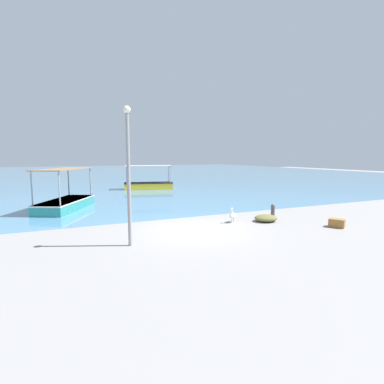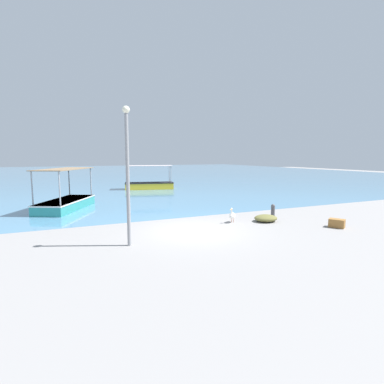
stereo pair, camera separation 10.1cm
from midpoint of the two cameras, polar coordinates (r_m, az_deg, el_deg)
name	(u,v)px [view 1 (the left image)]	position (r m, az deg, el deg)	size (l,w,h in m)	color
ground	(196,231)	(13.96, 0.55, -7.44)	(120.00, 120.00, 0.00)	gray
harbor_water	(91,174)	(60.65, -18.76, 3.31)	(110.00, 90.00, 0.00)	teal
fishing_boat_near_right	(65,202)	(21.03, -23.11, -1.71)	(3.99, 5.43, 2.63)	teal
fishing_boat_far_right	(148,184)	(31.49, -8.39, 1.49)	(5.19, 2.74, 2.45)	yellow
pelican	(233,215)	(15.77, 7.56, -4.43)	(0.67, 0.63, 0.80)	#E0997A
lamp_post	(128,168)	(11.55, -12.27, 4.45)	(0.28, 0.28, 5.29)	gray
mooring_bollard	(273,210)	(17.76, 14.99, -3.29)	(0.23, 0.23, 0.72)	#47474C
net_pile	(266,218)	(16.37, 13.72, -4.84)	(1.25, 1.06, 0.36)	olive
cargo_crate	(337,223)	(16.21, 25.70, -5.36)	(0.69, 0.45, 0.41)	olive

